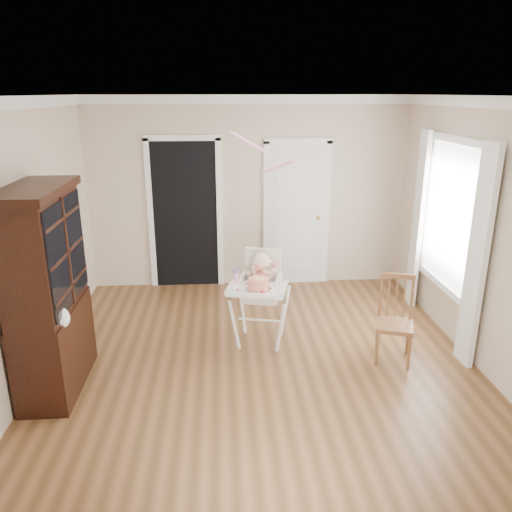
{
  "coord_description": "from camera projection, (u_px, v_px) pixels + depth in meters",
  "views": [
    {
      "loc": [
        -0.38,
        -4.52,
        2.73
      ],
      "look_at": [
        -0.02,
        0.51,
        1.07
      ],
      "focal_mm": 35.0,
      "sensor_mm": 36.0,
      "label": 1
    }
  ],
  "objects": [
    {
      "name": "high_chair",
      "position": [
        260.0,
        287.0,
        5.53
      ],
      "size": [
        0.77,
        0.89,
        1.09
      ],
      "rotation": [
        0.0,
        0.0,
        -0.23
      ],
      "color": "white",
      "rests_on": "floor"
    },
    {
      "name": "sippy_cup",
      "position": [
        236.0,
        275.0,
        5.43
      ],
      "size": [
        0.07,
        0.07,
        0.17
      ],
      "rotation": [
        0.0,
        0.0,
        -0.23
      ],
      "color": "pink",
      "rests_on": "high_chair"
    },
    {
      "name": "floor",
      "position": [
        262.0,
        370.0,
        5.16
      ],
      "size": [
        5.0,
        5.0,
        0.0
      ],
      "primitive_type": "plane",
      "color": "#54391C",
      "rests_on": "ground"
    },
    {
      "name": "window_right",
      "position": [
        448.0,
        226.0,
        5.66
      ],
      "size": [
        0.13,
        1.84,
        2.3
      ],
      "color": "white",
      "rests_on": "wall_right"
    },
    {
      "name": "ceiling",
      "position": [
        263.0,
        96.0,
        4.31
      ],
      "size": [
        5.0,
        5.0,
        0.0
      ],
      "primitive_type": "plane",
      "rotation": [
        3.14,
        0.0,
        0.0
      ],
      "color": "white",
      "rests_on": "wall_back"
    },
    {
      "name": "closet_door",
      "position": [
        296.0,
        216.0,
        7.23
      ],
      "size": [
        0.96,
        0.09,
        2.13
      ],
      "color": "white",
      "rests_on": "wall_back"
    },
    {
      "name": "crown_molding",
      "position": [
        263.0,
        103.0,
        4.33
      ],
      "size": [
        4.5,
        5.0,
        0.12
      ],
      "primitive_type": null,
      "color": "white",
      "rests_on": "ceiling"
    },
    {
      "name": "wall_left",
      "position": [
        19.0,
        250.0,
        4.59
      ],
      "size": [
        0.0,
        5.0,
        5.0
      ],
      "primitive_type": "plane",
      "rotation": [
        1.57,
        0.0,
        1.57
      ],
      "color": "beige",
      "rests_on": "floor"
    },
    {
      "name": "wall_back",
      "position": [
        248.0,
        194.0,
        7.1
      ],
      "size": [
        4.5,
        0.0,
        4.5
      ],
      "primitive_type": "plane",
      "rotation": [
        1.57,
        0.0,
        0.0
      ],
      "color": "beige",
      "rests_on": "floor"
    },
    {
      "name": "dining_chair",
      "position": [
        395.0,
        322.0,
        5.24
      ],
      "size": [
        0.47,
        0.47,
        0.92
      ],
      "rotation": [
        0.0,
        0.0,
        -0.31
      ],
      "color": "brown",
      "rests_on": "floor"
    },
    {
      "name": "china_cabinet",
      "position": [
        48.0,
        292.0,
        4.58
      ],
      "size": [
        0.52,
        1.16,
        1.96
      ],
      "color": "black",
      "rests_on": "floor"
    },
    {
      "name": "streamer",
      "position": [
        247.0,
        142.0,
        4.42
      ],
      "size": [
        0.29,
        0.43,
        0.15
      ],
      "primitive_type": null,
      "rotation": [
        0.26,
        0.0,
        0.58
      ],
      "color": "pink",
      "rests_on": "ceiling"
    },
    {
      "name": "doorway",
      "position": [
        185.0,
        212.0,
        7.1
      ],
      "size": [
        1.06,
        0.05,
        2.22
      ],
      "color": "black",
      "rests_on": "wall_back"
    },
    {
      "name": "wall_right",
      "position": [
        491.0,
        240.0,
        4.88
      ],
      "size": [
        0.0,
        5.0,
        5.0
      ],
      "primitive_type": "plane",
      "rotation": [
        1.57,
        0.0,
        -1.57
      ],
      "color": "beige",
      "rests_on": "floor"
    },
    {
      "name": "cake",
      "position": [
        259.0,
        284.0,
        5.22
      ],
      "size": [
        0.28,
        0.28,
        0.13
      ],
      "color": "silver",
      "rests_on": "high_chair"
    },
    {
      "name": "baby",
      "position": [
        261.0,
        274.0,
        5.5
      ],
      "size": [
        0.3,
        0.27,
        0.47
      ],
      "rotation": [
        0.0,
        0.0,
        -0.23
      ],
      "color": "beige",
      "rests_on": "high_chair"
    }
  ]
}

